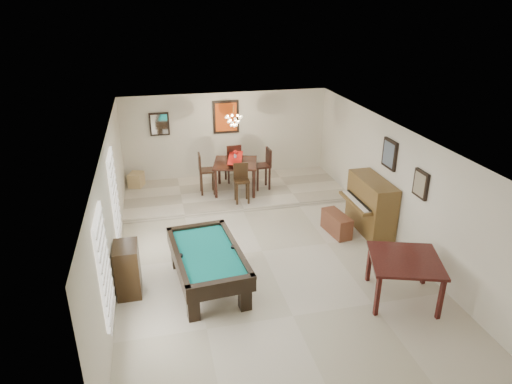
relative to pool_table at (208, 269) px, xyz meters
name	(u,v)px	position (x,y,z in m)	size (l,w,h in m)	color
ground_plane	(262,252)	(1.30, 1.02, -0.38)	(6.00, 9.00, 0.02)	beige
wall_back	(226,137)	(1.30, 5.52, 0.93)	(6.00, 0.04, 2.60)	silver
wall_front	(353,346)	(1.30, -3.48, 0.93)	(6.00, 0.04, 2.60)	silver
wall_left	(111,211)	(-1.70, 1.02, 0.93)	(0.04, 9.00, 2.60)	silver
wall_right	(395,184)	(4.30, 1.02, 0.93)	(0.04, 9.00, 2.60)	silver
ceiling	(263,136)	(1.30, 1.02, 2.23)	(6.00, 9.00, 0.04)	white
dining_step	(235,192)	(1.30, 4.27, -0.31)	(6.00, 2.50, 0.12)	beige
window_left_front	(104,266)	(-1.67, -1.18, 1.03)	(0.06, 1.00, 1.70)	white
window_left_rear	(114,194)	(-1.67, 1.62, 1.03)	(0.06, 1.00, 1.70)	white
pool_table	(208,269)	(0.00, 0.00, 0.00)	(1.20, 2.21, 0.74)	black
square_table	(403,279)	(3.37, -1.18, 0.05)	(1.21, 1.21, 0.83)	black
upright_piano	(365,206)	(3.85, 1.43, 0.27)	(0.86, 1.53, 1.28)	brown
piano_bench	(337,224)	(3.18, 1.43, -0.12)	(0.34, 0.89, 0.49)	brown
apothecary_chest	(128,269)	(-1.46, 0.13, 0.12)	(0.44, 0.65, 0.98)	black
dining_table	(236,174)	(1.32, 4.20, 0.23)	(1.15, 1.15, 0.95)	black
flower_vase	(235,154)	(1.32, 4.20, 0.81)	(0.12, 0.12, 0.21)	#9F120D
dining_chair_south	(242,184)	(1.34, 3.41, 0.26)	(0.38, 0.38, 1.02)	black
dining_chair_north	(232,162)	(1.37, 4.94, 0.32)	(0.42, 0.42, 1.13)	black
dining_chair_west	(207,174)	(0.54, 4.22, 0.32)	(0.42, 0.42, 1.13)	black
dining_chair_east	(262,169)	(2.07, 4.21, 0.33)	(0.43, 0.43, 1.15)	black
corner_bench	(136,180)	(-1.37, 5.14, -0.05)	(0.35, 0.44, 0.40)	tan
chandelier	(234,117)	(1.30, 4.22, 1.83)	(0.44, 0.44, 0.60)	#FFE5B2
back_painting	(226,117)	(1.30, 5.48, 1.53)	(0.75, 0.06, 0.95)	#D84C14
back_mirror	(159,124)	(-0.60, 5.48, 1.43)	(0.55, 0.06, 0.65)	white
right_picture_upper	(390,154)	(4.26, 1.32, 1.53)	(0.06, 0.55, 0.65)	slate
right_picture_lower	(421,184)	(4.26, 0.02, 1.33)	(0.06, 0.45, 0.55)	gray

